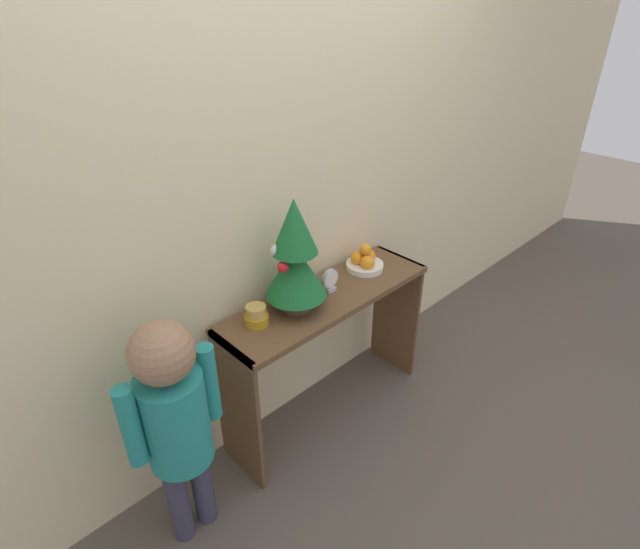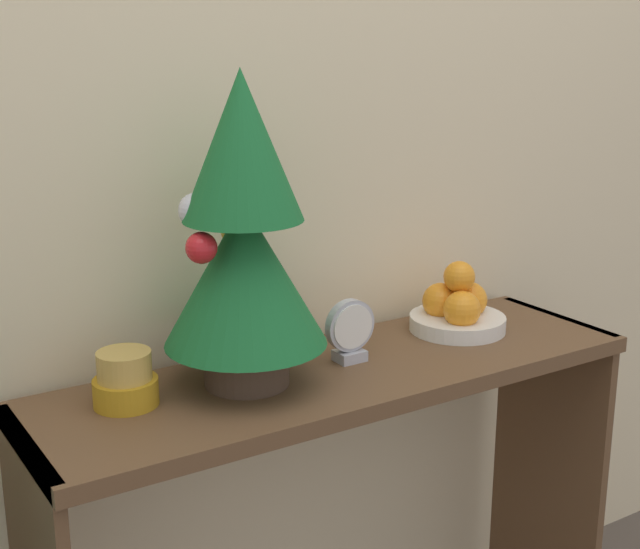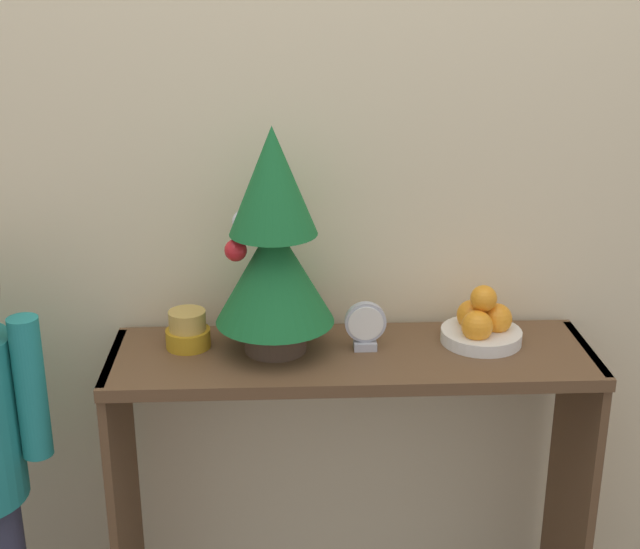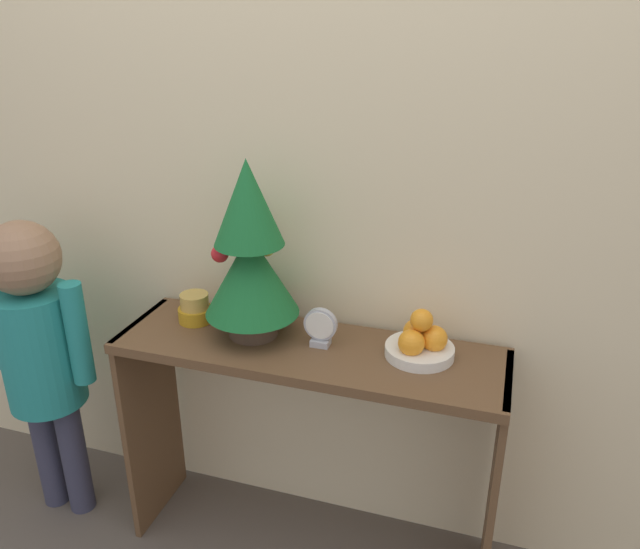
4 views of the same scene
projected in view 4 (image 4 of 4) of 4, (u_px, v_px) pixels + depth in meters
back_wall at (331, 159)px, 1.79m from camera, size 7.00×0.05×2.50m
console_table at (308, 398)px, 1.87m from camera, size 1.14×0.34×0.75m
mini_tree at (250, 253)px, 1.77m from camera, size 0.28×0.28×0.53m
fruit_bowl at (420, 342)px, 1.74m from camera, size 0.19×0.19×0.14m
singing_bowl at (195, 309)px, 1.94m from camera, size 0.11×0.11×0.09m
desk_clock at (320, 328)px, 1.78m from camera, size 0.10×0.04×0.12m
child_figure at (38, 340)px, 2.00m from camera, size 0.39×0.25×1.07m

